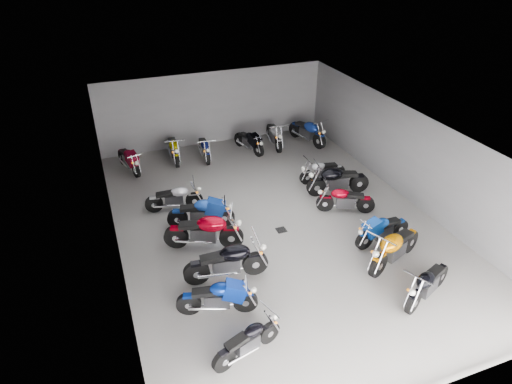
% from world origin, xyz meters
% --- Properties ---
extents(ground, '(14.00, 14.00, 0.00)m').
position_xyz_m(ground, '(0.00, 0.00, 0.00)').
color(ground, gray).
rests_on(ground, ground).
extents(wall_back, '(10.00, 0.10, 3.20)m').
position_xyz_m(wall_back, '(0.00, 7.00, 1.60)').
color(wall_back, slate).
rests_on(wall_back, ground).
extents(wall_left, '(0.10, 14.00, 3.20)m').
position_xyz_m(wall_left, '(-5.00, 0.00, 1.60)').
color(wall_left, slate).
rests_on(wall_left, ground).
extents(wall_right, '(0.10, 14.00, 3.20)m').
position_xyz_m(wall_right, '(5.00, 0.00, 1.60)').
color(wall_right, slate).
rests_on(wall_right, ground).
extents(ceiling, '(10.00, 14.00, 0.04)m').
position_xyz_m(ceiling, '(0.00, 0.00, 3.22)').
color(ceiling, black).
rests_on(ceiling, wall_back).
extents(drain_grate, '(0.32, 0.32, 0.01)m').
position_xyz_m(drain_grate, '(0.00, -0.50, 0.01)').
color(drain_grate, black).
rests_on(drain_grate, ground).
extents(motorcycle_left_a, '(1.79, 0.67, 0.81)m').
position_xyz_m(motorcycle_left_a, '(-2.68, -4.76, 0.44)').
color(motorcycle_left_a, black).
rests_on(motorcycle_left_a, ground).
extents(motorcycle_left_b, '(1.99, 0.74, 0.90)m').
position_xyz_m(motorcycle_left_b, '(-2.92, -3.25, 0.49)').
color(motorcycle_left_b, black).
rests_on(motorcycle_left_b, ground).
extents(motorcycle_left_c, '(2.36, 0.53, 1.04)m').
position_xyz_m(motorcycle_left_c, '(-2.31, -2.10, 0.57)').
color(motorcycle_left_c, black).
rests_on(motorcycle_left_c, ground).
extents(motorcycle_left_d, '(2.29, 1.03, 1.06)m').
position_xyz_m(motorcycle_left_d, '(-2.52, -0.50, 0.58)').
color(motorcycle_left_d, black).
rests_on(motorcycle_left_d, ground).
extents(motorcycle_left_e, '(2.11, 0.81, 0.95)m').
position_xyz_m(motorcycle_left_e, '(-2.31, 0.60, 0.52)').
color(motorcycle_left_e, black).
rests_on(motorcycle_left_e, ground).
extents(motorcycle_left_f, '(1.96, 0.53, 0.87)m').
position_xyz_m(motorcycle_left_f, '(-2.91, 1.92, 0.47)').
color(motorcycle_left_f, black).
rests_on(motorcycle_left_f, ground).
extents(motorcycle_right_a, '(1.95, 0.97, 0.91)m').
position_xyz_m(motorcycle_right_a, '(2.27, -4.69, 0.50)').
color(motorcycle_right_a, black).
rests_on(motorcycle_right_a, ground).
extents(motorcycle_right_b, '(2.23, 1.05, 1.03)m').
position_xyz_m(motorcycle_right_b, '(2.33, -3.17, 0.56)').
color(motorcycle_right_b, black).
rests_on(motorcycle_right_b, ground).
extents(motorcycle_right_c, '(1.99, 0.46, 0.88)m').
position_xyz_m(motorcycle_right_c, '(2.60, -2.19, 0.48)').
color(motorcycle_right_c, black).
rests_on(motorcycle_right_c, ground).
extents(motorcycle_right_d, '(1.85, 0.94, 0.87)m').
position_xyz_m(motorcycle_right_d, '(2.45, -0.24, 0.48)').
color(motorcycle_right_d, black).
rests_on(motorcycle_right_d, ground).
extents(motorcycle_right_e, '(2.31, 0.61, 1.02)m').
position_xyz_m(motorcycle_right_e, '(2.81, 0.93, 0.56)').
color(motorcycle_right_e, black).
rests_on(motorcycle_right_e, ground).
extents(motorcycle_right_f, '(1.88, 0.37, 0.83)m').
position_xyz_m(motorcycle_right_f, '(2.75, 1.96, 0.45)').
color(motorcycle_right_f, black).
rests_on(motorcycle_right_f, ground).
extents(motorcycle_back_a, '(0.65, 1.99, 0.89)m').
position_xyz_m(motorcycle_back_a, '(-3.99, 5.47, 0.49)').
color(motorcycle_back_a, black).
rests_on(motorcycle_back_a, ground).
extents(motorcycle_back_b, '(0.45, 2.14, 0.94)m').
position_xyz_m(motorcycle_back_b, '(-2.12, 5.81, 0.51)').
color(motorcycle_back_b, black).
rests_on(motorcycle_back_b, ground).
extents(motorcycle_back_c, '(0.42, 1.93, 0.85)m').
position_xyz_m(motorcycle_back_c, '(-0.89, 5.52, 0.46)').
color(motorcycle_back_c, black).
rests_on(motorcycle_back_c, ground).
extents(motorcycle_back_d, '(0.71, 1.91, 0.86)m').
position_xyz_m(motorcycle_back_d, '(1.09, 5.49, 0.47)').
color(motorcycle_back_d, black).
rests_on(motorcycle_back_d, ground).
extents(motorcycle_back_e, '(0.52, 2.19, 0.97)m').
position_xyz_m(motorcycle_back_e, '(2.34, 5.67, 0.53)').
color(motorcycle_back_e, black).
rests_on(motorcycle_back_e, ground).
extents(motorcycle_back_f, '(0.79, 2.24, 1.01)m').
position_xyz_m(motorcycle_back_f, '(3.84, 5.41, 0.55)').
color(motorcycle_back_f, black).
rests_on(motorcycle_back_f, ground).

